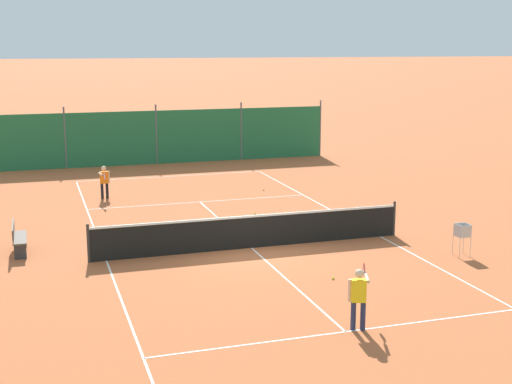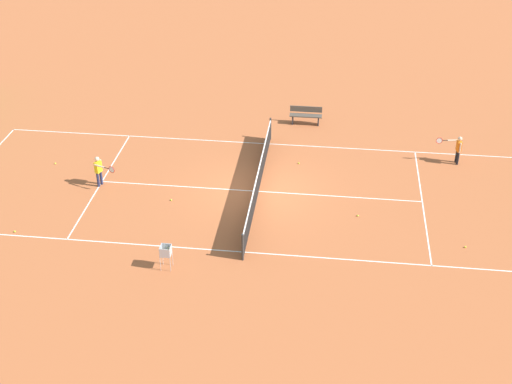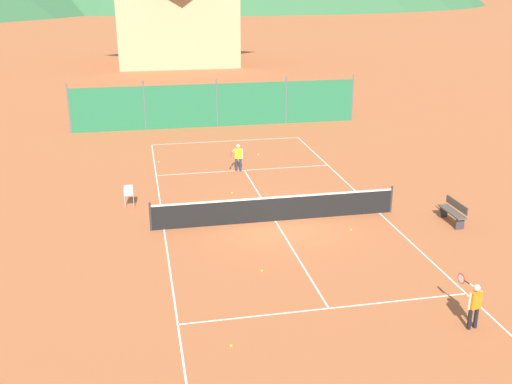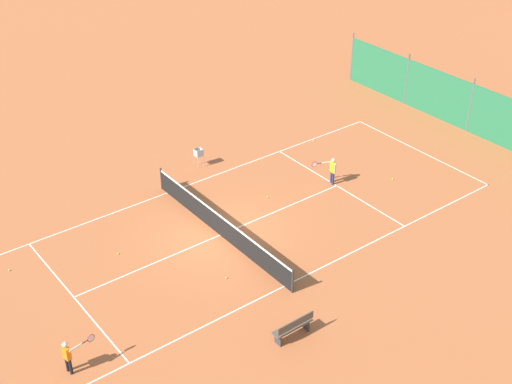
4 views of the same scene
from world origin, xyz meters
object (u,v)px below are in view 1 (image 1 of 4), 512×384
at_px(tennis_net, 251,231).
at_px(ball_hopper, 462,232).
at_px(player_far_baseline, 359,294).
at_px(tennis_ball_far_corner, 255,213).
at_px(tennis_ball_service_box, 264,190).
at_px(player_near_service, 104,180).
at_px(tennis_ball_alley_right, 158,241).
at_px(courtside_bench, 18,238).
at_px(tennis_ball_near_corner, 333,278).

xyz_separation_m(tennis_net, ball_hopper, (-5.30, 2.47, 0.15)).
bearing_deg(player_far_baseline, tennis_ball_far_corner, -95.74).
bearing_deg(tennis_ball_service_box, player_near_service, -3.25).
relative_size(tennis_ball_alley_right, courtside_bench, 0.04).
relative_size(player_far_baseline, tennis_ball_near_corner, 19.55).
bearing_deg(player_far_baseline, tennis_ball_alley_right, -70.54).
distance_m(player_far_baseline, courtside_bench, 10.26).
bearing_deg(courtside_bench, player_near_service, -114.98).
relative_size(tennis_ball_alley_right, tennis_ball_far_corner, 1.00).
bearing_deg(tennis_ball_alley_right, tennis_ball_near_corner, 126.86).
height_order(tennis_ball_far_corner, courtside_bench, courtside_bench).
distance_m(tennis_ball_alley_right, tennis_ball_far_corner, 4.52).
distance_m(player_far_baseline, tennis_ball_alley_right, 8.27).
xyz_separation_m(player_near_service, tennis_ball_far_corner, (-4.64, 4.10, -0.70)).
bearing_deg(player_far_baseline, courtside_bench, -49.57).
bearing_deg(ball_hopper, player_far_baseline, 37.76).
relative_size(tennis_ball_alley_right, tennis_ball_near_corner, 1.00).
bearing_deg(courtside_bench, tennis_ball_far_corner, -162.39).
bearing_deg(player_near_service, player_far_baseline, 104.11).
xyz_separation_m(tennis_ball_near_corner, ball_hopper, (-4.20, -0.82, 0.62)).
xyz_separation_m(tennis_net, player_far_baseline, (-0.31, 6.33, 0.25)).
relative_size(tennis_net, ball_hopper, 10.31).
height_order(tennis_ball_alley_right, tennis_ball_service_box, same).
distance_m(tennis_net, ball_hopper, 5.85).
xyz_separation_m(tennis_ball_service_box, tennis_ball_far_corner, (1.56, 3.75, 0.00)).
xyz_separation_m(player_near_service, tennis_ball_near_corner, (-4.40, 11.30, -0.70)).
relative_size(tennis_ball_near_corner, ball_hopper, 0.07).
bearing_deg(tennis_ball_service_box, tennis_ball_near_corner, 80.65).
bearing_deg(ball_hopper, tennis_net, -24.95).
relative_size(player_far_baseline, tennis_ball_service_box, 19.55).
bearing_deg(tennis_ball_service_box, courtside_bench, 33.80).
distance_m(tennis_ball_service_box, tennis_ball_near_corner, 11.09).
xyz_separation_m(player_near_service, courtside_bench, (3.05, 6.54, -0.28)).
bearing_deg(tennis_net, tennis_ball_far_corner, -108.89).
height_order(ball_hopper, courtside_bench, ball_hopper).
bearing_deg(tennis_ball_alley_right, ball_hopper, 153.25).
relative_size(tennis_ball_far_corner, courtside_bench, 0.04).
relative_size(player_near_service, tennis_ball_near_corner, 19.04).
height_order(player_far_baseline, courtside_bench, player_far_baseline).
distance_m(tennis_ball_far_corner, ball_hopper, 7.54).
bearing_deg(tennis_ball_near_corner, ball_hopper, -169.01).
bearing_deg(tennis_ball_service_box, tennis_ball_far_corner, 67.36).
bearing_deg(tennis_ball_far_corner, tennis_ball_service_box, -112.64).
distance_m(player_near_service, tennis_ball_near_corner, 12.14).
bearing_deg(tennis_net, ball_hopper, 155.05).
relative_size(tennis_net, tennis_ball_service_box, 139.09).
xyz_separation_m(tennis_net, courtside_bench, (6.34, -1.47, -0.05)).
distance_m(player_far_baseline, ball_hopper, 6.32).
height_order(player_far_baseline, ball_hopper, player_far_baseline).
distance_m(tennis_ball_far_corner, courtside_bench, 8.07).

